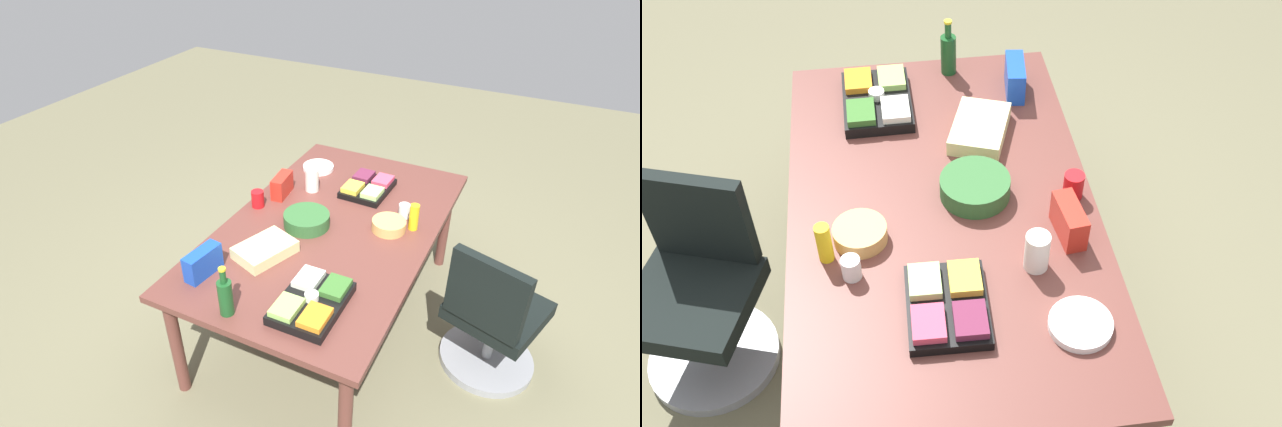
% 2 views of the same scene
% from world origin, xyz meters
% --- Properties ---
extents(ground_plane, '(10.00, 10.00, 0.00)m').
position_xyz_m(ground_plane, '(0.00, 0.00, 0.00)').
color(ground_plane, '#6A664B').
extents(conference_table, '(1.99, 1.20, 0.75)m').
position_xyz_m(conference_table, '(0.00, 0.00, 0.68)').
color(conference_table, brown).
rests_on(conference_table, ground).
extents(office_chair, '(0.61, 0.60, 0.90)m').
position_xyz_m(office_chair, '(0.03, -1.02, 0.35)').
color(office_chair, gray).
rests_on(office_chair, ground).
extents(fruit_platter, '(0.37, 0.29, 0.07)m').
position_xyz_m(fruit_platter, '(0.49, -0.04, 0.78)').
color(fruit_platter, black).
rests_on(fruit_platter, conference_table).
extents(mayo_jar, '(0.10, 0.10, 0.16)m').
position_xyz_m(mayo_jar, '(0.34, 0.30, 0.82)').
color(mayo_jar, white).
rests_on(mayo_jar, conference_table).
extents(chip_bag_red, '(0.21, 0.10, 0.14)m').
position_xyz_m(chip_bag_red, '(0.20, 0.45, 0.82)').
color(chip_bag_red, red).
rests_on(chip_bag_red, conference_table).
extents(salad_bowl, '(0.33, 0.33, 0.08)m').
position_xyz_m(salad_bowl, '(-0.06, 0.14, 0.79)').
color(salad_bowl, '#2E5F2E').
rests_on(salad_bowl, conference_table).
extents(mustard_bottle, '(0.06, 0.06, 0.17)m').
position_xyz_m(mustard_bottle, '(0.20, -0.45, 0.83)').
color(mustard_bottle, yellow).
rests_on(mustard_bottle, conference_table).
extents(paper_plate_stack, '(0.25, 0.25, 0.03)m').
position_xyz_m(paper_plate_stack, '(0.62, 0.40, 0.76)').
color(paper_plate_stack, white).
rests_on(paper_plate_stack, conference_table).
extents(sheet_cake, '(0.38, 0.31, 0.07)m').
position_xyz_m(sheet_cake, '(-0.42, 0.21, 0.78)').
color(sheet_cake, beige).
rests_on(sheet_cake, conference_table).
extents(chip_bag_blue, '(0.23, 0.11, 0.15)m').
position_xyz_m(chip_bag_blue, '(-0.70, 0.41, 0.82)').
color(chip_bag_blue, '#1845B6').
rests_on(chip_bag_blue, conference_table).
extents(red_solo_cup, '(0.10, 0.10, 0.11)m').
position_xyz_m(red_solo_cup, '(0.00, 0.52, 0.80)').
color(red_solo_cup, red).
rests_on(red_solo_cup, conference_table).
extents(chip_bowl, '(0.25, 0.25, 0.06)m').
position_xyz_m(chip_bowl, '(0.12, -0.32, 0.78)').
color(chip_bowl, tan).
rests_on(chip_bowl, conference_table).
extents(veggie_tray, '(0.42, 0.30, 0.09)m').
position_xyz_m(veggie_tray, '(-0.67, -0.22, 0.78)').
color(veggie_tray, black).
rests_on(veggie_tray, conference_table).
extents(paper_cup, '(0.09, 0.09, 0.09)m').
position_xyz_m(paper_cup, '(0.30, -0.36, 0.79)').
color(paper_cup, white).
rests_on(paper_cup, conference_table).
extents(wine_bottle, '(0.08, 0.08, 0.28)m').
position_xyz_m(wine_bottle, '(-0.89, 0.13, 0.85)').
color(wine_bottle, '#194D21').
rests_on(wine_bottle, conference_table).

